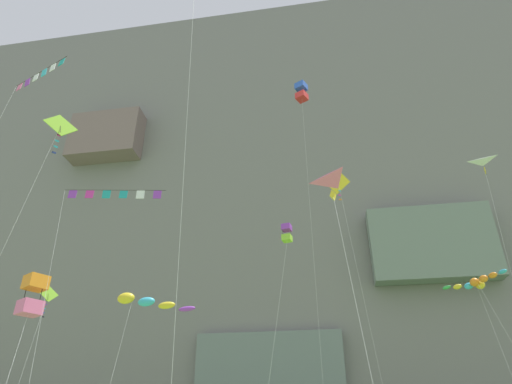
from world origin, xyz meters
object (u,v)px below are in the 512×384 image
kite_box_high_left (301,92)px  kite_delta_mid_left (486,177)px  kite_banner_mid_center (32,87)px  kite_diamond_low_right (45,302)px  kite_windsock_front_field (470,286)px  kite_windsock_high_right (483,279)px  kite_box_upper_right (33,295)px  kite_diamond_upper_mid (340,189)px  kite_delta_upper_left (339,201)px  kite_windsock_mid_right (145,302)px  kite_banner_far_right (112,199)px  kite_diamond_far_left (58,130)px  kite_box_near_cliff (287,234)px

kite_box_high_left → kite_delta_mid_left: bearing=-24.8°
kite_banner_mid_center → kite_diamond_low_right: kite_banner_mid_center is taller
kite_windsock_front_field → kite_delta_mid_left: 9.29m
kite_windsock_high_right → kite_box_high_left: bearing=179.9°
kite_box_upper_right → kite_windsock_high_right: bearing=25.2°
kite_windsock_high_right → kite_box_high_left: kite_box_high_left is taller
kite_diamond_upper_mid → kite_delta_upper_left: bearing=-93.3°
kite_delta_mid_left → kite_box_high_left: kite_box_high_left is taller
kite_windsock_mid_right → kite_banner_far_right: (-2.48, -1.52, 6.54)m
kite_box_upper_right → kite_delta_upper_left: bearing=-8.9°
kite_box_upper_right → kite_diamond_far_left: size_ratio=0.48×
kite_banner_mid_center → kite_delta_mid_left: (28.65, 11.61, -2.32)m
kite_diamond_upper_mid → kite_banner_mid_center: size_ratio=1.07×
kite_delta_upper_left → kite_box_high_left: size_ratio=0.38×
kite_diamond_upper_mid → kite_diamond_low_right: (-22.23, -6.64, -11.18)m
kite_banner_mid_center → kite_delta_upper_left: bearing=5.1°
kite_delta_upper_left → kite_windsock_mid_right: kite_delta_upper_left is taller
kite_delta_upper_left → kite_windsock_mid_right: 13.71m
kite_box_near_cliff → kite_diamond_low_right: size_ratio=1.17×
kite_windsock_mid_right → kite_diamond_far_left: bearing=-152.8°
kite_box_near_cliff → kite_windsock_high_right: kite_box_near_cliff is taller
kite_box_near_cliff → kite_diamond_far_left: size_ratio=0.66×
kite_box_upper_right → kite_delta_mid_left: kite_delta_mid_left is taller
kite_diamond_upper_mid → kite_banner_far_right: size_ratio=1.40×
kite_banner_far_right → kite_diamond_low_right: size_ratio=1.35×
kite_box_near_cliff → kite_box_upper_right: size_ratio=1.38×
kite_windsock_high_right → kite_delta_mid_left: bearing=-90.2°
kite_delta_upper_left → kite_box_near_cliff: size_ratio=0.89×
kite_windsock_front_field → kite_box_upper_right: bearing=-152.2°
kite_windsock_front_field → kite_delta_mid_left: bearing=-84.9°
kite_diamond_upper_mid → kite_delta_mid_left: size_ratio=1.23×
kite_diamond_low_right → kite_banner_mid_center: bearing=-72.1°
kite_diamond_upper_mid → kite_windsock_mid_right: kite_diamond_upper_mid is taller
kite_diamond_upper_mid → kite_windsock_high_right: bearing=-1.9°
kite_box_upper_right → kite_diamond_low_right: (-4.00, 7.00, 1.64)m
kite_delta_mid_left → kite_diamond_upper_mid: bearing=148.0°
kite_diamond_low_right → kite_delta_mid_left: bearing=0.6°
kite_windsock_front_field → kite_diamond_low_right: kite_windsock_front_field is taller
kite_delta_upper_left → kite_diamond_far_left: (-18.44, 2.66, 8.53)m
kite_box_upper_right → kite_windsock_high_right: size_ratio=0.79×
kite_box_high_left → kite_windsock_front_field: bearing=5.9°
kite_delta_upper_left → kite_box_near_cliff: bearing=114.8°
kite_diamond_low_right → kite_box_upper_right: bearing=-60.2°
kite_box_high_left → kite_box_upper_right: bearing=-139.0°
kite_delta_mid_left → kite_box_high_left: bearing=155.2°
kite_windsock_front_field → kite_diamond_low_right: size_ratio=1.07×
kite_banner_mid_center → kite_banner_far_right: bearing=62.2°
kite_diamond_upper_mid → kite_diamond_low_right: kite_diamond_upper_mid is taller
kite_delta_upper_left → kite_diamond_upper_mid: kite_diamond_upper_mid is taller
kite_box_upper_right → kite_windsock_mid_right: 6.21m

